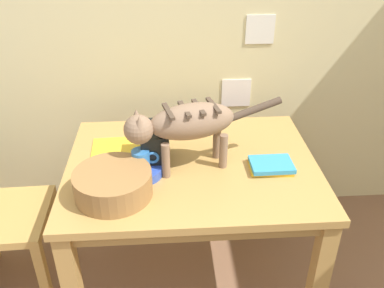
# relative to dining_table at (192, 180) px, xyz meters

# --- Properties ---
(wall_rear) EXTENTS (4.36, 0.11, 2.50)m
(wall_rear) POSITION_rel_dining_table_xyz_m (-0.03, 0.67, 0.62)
(wall_rear) COLOR beige
(wall_rear) RESTS_ON ground_plane
(dining_table) EXTENTS (1.12, 0.86, 0.72)m
(dining_table) POSITION_rel_dining_table_xyz_m (0.00, 0.00, 0.00)
(dining_table) COLOR #B38848
(dining_table) RESTS_ON ground_plane
(cat) EXTENTS (0.68, 0.23, 0.30)m
(cat) POSITION_rel_dining_table_xyz_m (-0.03, -0.03, 0.31)
(cat) COLOR #866951
(cat) RESTS_ON dining_table
(saucer_bowl) EXTENTS (0.18, 0.18, 0.04)m
(saucer_bowl) POSITION_rel_dining_table_xyz_m (-0.22, -0.08, 0.11)
(saucer_bowl) COLOR blue
(saucer_bowl) RESTS_ON dining_table
(coffee_mug) EXTENTS (0.12, 0.08, 0.08)m
(coffee_mug) POSITION_rel_dining_table_xyz_m (-0.22, -0.08, 0.17)
(coffee_mug) COLOR #3377C4
(coffee_mug) RESTS_ON saucer_bowl
(magazine) EXTENTS (0.28, 0.20, 0.01)m
(magazine) POSITION_rel_dining_table_xyz_m (-0.33, 0.16, 0.10)
(magazine) COLOR gold
(magazine) RESTS_ON dining_table
(book_stack) EXTENTS (0.19, 0.15, 0.04)m
(book_stack) POSITION_rel_dining_table_xyz_m (0.34, -0.07, 0.11)
(book_stack) COLOR gold
(book_stack) RESTS_ON dining_table
(wicker_basket) EXTENTS (0.31, 0.31, 0.11)m
(wicker_basket) POSITION_rel_dining_table_xyz_m (-0.33, -0.21, 0.15)
(wicker_basket) COLOR olive
(wicker_basket) RESTS_ON dining_table
(toaster) EXTENTS (0.12, 0.20, 0.18)m
(toaster) POSITION_rel_dining_table_xyz_m (-0.16, 0.03, 0.18)
(toaster) COLOR black
(toaster) RESTS_ON dining_table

